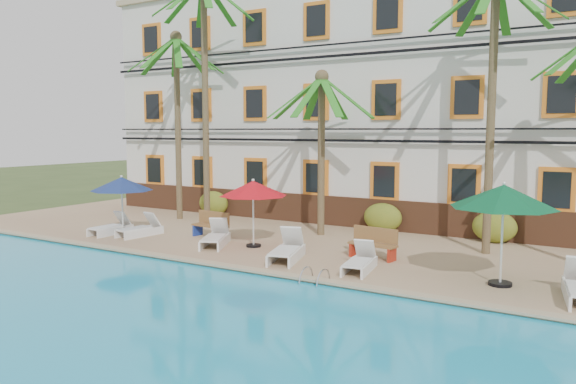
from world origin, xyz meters
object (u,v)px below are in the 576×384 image
Objects in this scene: palm_a at (177,100)px; umbrella_green at (504,197)px; bench_right at (374,243)px; palm_b at (205,70)px; lounger_e at (360,262)px; palm_c at (321,128)px; lounger_b at (140,229)px; bench_left at (212,224)px; lounger_a at (111,227)px; lounger_c at (215,237)px; umbrella_red at (253,189)px; umbrella_blue at (122,184)px; pool_ladder at (315,282)px; palm_d at (493,75)px; lounger_d at (287,250)px.

umbrella_green is (14.08, -3.94, -2.91)m from palm_a.
palm_b is at bearing 164.82° from bench_right.
lounger_e is 1.70m from bench_right.
palm_c is 7.59m from lounger_b.
bench_left is (-10.17, 1.29, -1.75)m from umbrella_green.
lounger_a is 10.22m from lounger_e.
palm_b is at bearing 132.68° from lounger_c.
umbrella_red is 2.09m from lounger_c.
lounger_a is at bearing -85.97° from palm_a.
umbrella_blue is at bearing -179.27° from umbrella_green.
palm_a is 6.64m from bench_left.
lounger_e reaches higher than pool_ladder.
lounger_e is 2.41× the size of pool_ladder.
bench_left is (-2.24, 0.60, -1.46)m from umbrella_red.
pool_ladder is (9.96, -6.04, -5.14)m from palm_a.
palm_b reaches higher than lounger_c.
lounger_c is (3.49, -0.00, 0.02)m from lounger_b.
lounger_e is 6.83m from bench_left.
umbrella_blue is 0.86× the size of umbrella_green.
palm_b is at bearing 64.79° from lounger_a.
palm_d is 11.73× the size of pool_ladder.
umbrella_blue is 9.41m from pool_ladder.
umbrella_blue reaches higher than lounger_d.
palm_c is at bearing 38.14° from bench_left.
umbrella_green is 1.23× the size of lounger_d.
lounger_d is 1.37× the size of bench_right.
palm_d reaches higher than lounger_b.
palm_c is 7.55m from umbrella_blue.
pool_ladder is (8.47, -2.25, -0.27)m from lounger_b.
lounger_e is (10.22, -0.36, -0.00)m from lounger_a.
palm_d reaches higher than umbrella_blue.
palm_d is 5.01m from umbrella_green.
lounger_e is 1.16× the size of bench_left.
pool_ladder is at bearing -153.08° from umbrella_green.
lounger_b is 3.49m from lounger_c.
palm_a is at bearing 152.17° from umbrella_red.
palm_d is 8.50m from pool_ladder.
umbrella_green is 1.32× the size of lounger_c.
umbrella_green is at bearing -17.01° from bench_right.
umbrella_blue is 7.35m from lounger_d.
palm_b is 3.84× the size of umbrella_green.
palm_a reaches higher than lounger_b.
lounger_e is (-3.58, -0.49, -1.96)m from umbrella_green.
palm_a is at bearing 142.73° from lounger_c.
lounger_a is at bearing -172.47° from bench_right.
bench_left is at bearing -34.09° from palm_a.
palm_d reaches higher than palm_a.
palm_a is 0.92× the size of palm_d.
palm_a is 0.80× the size of palm_b.
palm_a reaches higher than umbrella_red.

